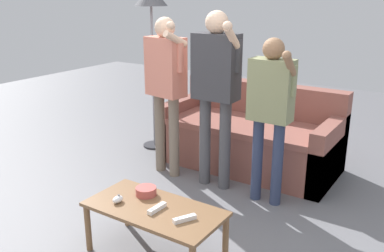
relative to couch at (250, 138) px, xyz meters
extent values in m
plane|color=slate|center=(-0.03, -1.60, -0.30)|extent=(12.00, 12.00, 0.00)
cube|color=brown|center=(0.00, -0.04, -0.08)|extent=(1.82, 0.86, 0.44)
cube|color=#94584D|center=(0.00, -0.11, 0.17)|extent=(1.54, 0.74, 0.06)
cube|color=brown|center=(0.00, 0.30, 0.34)|extent=(1.82, 0.18, 0.40)
cube|color=brown|center=(-0.84, -0.04, 0.01)|extent=(0.14, 0.86, 0.62)
cube|color=brown|center=(0.84, -0.04, 0.01)|extent=(0.14, 0.86, 0.62)
cube|color=brown|center=(0.19, -1.88, 0.07)|extent=(0.96, 0.48, 0.03)
cylinder|color=brown|center=(-0.26, -2.09, -0.13)|extent=(0.04, 0.04, 0.36)
cylinder|color=brown|center=(-0.26, -1.68, -0.13)|extent=(0.04, 0.04, 0.36)
cylinder|color=brown|center=(0.63, -1.68, -0.13)|extent=(0.04, 0.04, 0.36)
cylinder|color=#B24C47|center=(0.02, -1.77, 0.11)|extent=(0.15, 0.15, 0.06)
ellipsoid|color=white|center=(-0.07, -1.97, 0.10)|extent=(0.06, 0.09, 0.05)
cylinder|color=#4C4C51|center=(-0.07, -1.95, 0.13)|extent=(0.02, 0.02, 0.01)
cylinder|color=#2D2D33|center=(-1.21, -0.12, -0.29)|extent=(0.28, 0.28, 0.02)
cylinder|color=gray|center=(-1.21, -0.12, 0.52)|extent=(0.03, 0.03, 1.62)
cylinder|color=#756656|center=(-0.71, -0.65, 0.11)|extent=(0.10, 0.10, 0.82)
cylinder|color=#756656|center=(-0.51, -0.68, 0.11)|extent=(0.10, 0.10, 0.82)
cube|color=#DB7F6B|center=(-0.61, -0.67, 0.80)|extent=(0.42, 0.27, 0.56)
sphere|color=beige|center=(-0.61, -0.67, 1.17)|extent=(0.19, 0.19, 0.19)
cylinder|color=beige|center=(-0.80, -0.63, 0.77)|extent=(0.07, 0.07, 0.53)
cylinder|color=#DB7F6B|center=(-0.42, -0.70, 0.90)|extent=(0.07, 0.07, 0.27)
cylinder|color=beige|center=(-0.43, -0.75, 1.08)|extent=(0.11, 0.28, 0.17)
sphere|color=beige|center=(-0.44, -0.81, 1.20)|extent=(0.08, 0.08, 0.08)
cylinder|color=#47474C|center=(-0.16, -0.66, 0.12)|extent=(0.11, 0.11, 0.86)
cylinder|color=#47474C|center=(0.05, -0.65, 0.12)|extent=(0.11, 0.11, 0.86)
cube|color=#38383D|center=(-0.06, -0.66, 0.85)|extent=(0.41, 0.22, 0.59)
sphere|color=beige|center=(-0.06, -0.66, 1.23)|extent=(0.20, 0.20, 0.20)
cylinder|color=beige|center=(-0.26, -0.66, 0.82)|extent=(0.07, 0.07, 0.56)
cylinder|color=#38383D|center=(0.15, -0.65, 0.96)|extent=(0.07, 0.07, 0.28)
cylinder|color=beige|center=(0.15, -0.75, 1.12)|extent=(0.07, 0.25, 0.24)
sphere|color=beige|center=(0.15, -0.84, 1.22)|extent=(0.08, 0.08, 0.08)
cylinder|color=#2D3856|center=(0.40, -0.69, 0.07)|extent=(0.09, 0.09, 0.75)
cylinder|color=#2D3856|center=(0.59, -0.69, 0.07)|extent=(0.09, 0.09, 0.75)
cube|color=gray|center=(0.49, -0.69, 0.71)|extent=(0.36, 0.19, 0.52)
sphere|color=#936B4C|center=(0.49, -0.69, 1.05)|extent=(0.18, 0.18, 0.18)
cylinder|color=#936B4C|center=(0.31, -0.69, 0.69)|extent=(0.07, 0.07, 0.49)
cylinder|color=gray|center=(0.67, -0.69, 0.81)|extent=(0.07, 0.07, 0.24)
cylinder|color=#936B4C|center=(0.67, -0.78, 0.94)|extent=(0.06, 0.22, 0.21)
sphere|color=#936B4C|center=(0.67, -0.86, 1.03)|extent=(0.07, 0.07, 0.07)
cube|color=white|center=(0.46, -1.92, 0.09)|extent=(0.11, 0.16, 0.03)
cylinder|color=silver|center=(0.47, -1.89, 0.11)|extent=(0.01, 0.01, 0.00)
cube|color=silver|center=(0.44, -1.96, 0.11)|extent=(0.02, 0.02, 0.00)
cube|color=white|center=(0.23, -1.90, 0.09)|extent=(0.04, 0.16, 0.03)
cylinder|color=silver|center=(0.23, -1.87, 0.11)|extent=(0.01, 0.01, 0.00)
cube|color=silver|center=(0.22, -1.95, 0.11)|extent=(0.02, 0.02, 0.00)
camera|label=1|loc=(1.83, -3.91, 1.49)|focal=39.78mm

